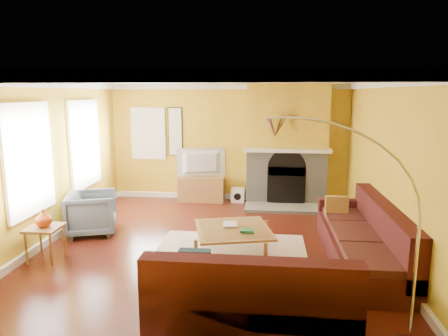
# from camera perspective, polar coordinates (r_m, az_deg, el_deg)

# --- Properties ---
(floor) EXTENTS (5.50, 6.00, 0.02)m
(floor) POSITION_cam_1_polar(r_m,az_deg,el_deg) (6.77, -1.87, -11.06)
(floor) COLOR #5E2013
(floor) RESTS_ON ground
(ceiling) EXTENTS (5.50, 6.00, 0.02)m
(ceiling) POSITION_cam_1_polar(r_m,az_deg,el_deg) (6.29, -2.02, 12.61)
(ceiling) COLOR white
(ceiling) RESTS_ON ground
(wall_back) EXTENTS (5.50, 0.02, 2.70)m
(wall_back) POSITION_cam_1_polar(r_m,az_deg,el_deg) (9.35, 0.62, 3.64)
(wall_back) COLOR gold
(wall_back) RESTS_ON ground
(wall_front) EXTENTS (5.50, 0.02, 2.70)m
(wall_front) POSITION_cam_1_polar(r_m,az_deg,el_deg) (3.53, -8.80, -8.44)
(wall_front) COLOR gold
(wall_front) RESTS_ON ground
(wall_left) EXTENTS (0.02, 6.00, 2.70)m
(wall_left) POSITION_cam_1_polar(r_m,az_deg,el_deg) (7.30, -23.92, 0.72)
(wall_left) COLOR gold
(wall_left) RESTS_ON ground
(wall_right) EXTENTS (0.02, 6.00, 2.70)m
(wall_right) POSITION_cam_1_polar(r_m,az_deg,el_deg) (6.61, 22.49, -0.14)
(wall_right) COLOR gold
(wall_right) RESTS_ON ground
(baseboard) EXTENTS (5.50, 6.00, 0.12)m
(baseboard) POSITION_cam_1_polar(r_m,az_deg,el_deg) (6.75, -1.87, -10.50)
(baseboard) COLOR white
(baseboard) RESTS_ON floor
(crown_molding) EXTENTS (5.50, 6.00, 0.12)m
(crown_molding) POSITION_cam_1_polar(r_m,az_deg,el_deg) (6.29, -2.02, 11.97)
(crown_molding) COLOR white
(crown_molding) RESTS_ON ceiling
(window_left_near) EXTENTS (0.06, 1.22, 1.72)m
(window_left_near) POSITION_cam_1_polar(r_m,az_deg,el_deg) (8.40, -19.38, 3.26)
(window_left_near) COLOR white
(window_left_near) RESTS_ON wall_left
(window_left_far) EXTENTS (0.06, 1.22, 1.72)m
(window_left_far) POSITION_cam_1_polar(r_m,az_deg,el_deg) (6.76, -26.23, 1.08)
(window_left_far) COLOR white
(window_left_far) RESTS_ON wall_left
(window_back) EXTENTS (0.82, 0.06, 1.22)m
(window_back) POSITION_cam_1_polar(r_m,az_deg,el_deg) (9.65, -10.76, 4.86)
(window_back) COLOR white
(window_back) RESTS_ON wall_back
(wall_art) EXTENTS (0.34, 0.04, 1.14)m
(wall_art) POSITION_cam_1_polar(r_m,az_deg,el_deg) (9.48, -6.97, 5.18)
(wall_art) COLOR white
(wall_art) RESTS_ON wall_back
(fireplace) EXTENTS (1.80, 0.40, 2.70)m
(fireplace) POSITION_cam_1_polar(r_m,az_deg,el_deg) (9.11, 8.98, 3.32)
(fireplace) COLOR gray
(fireplace) RESTS_ON floor
(mantel) EXTENTS (1.92, 0.22, 0.08)m
(mantel) POSITION_cam_1_polar(r_m,az_deg,el_deg) (8.89, 9.04, 2.49)
(mantel) COLOR white
(mantel) RESTS_ON fireplace
(hearth) EXTENTS (1.80, 0.70, 0.06)m
(hearth) POSITION_cam_1_polar(r_m,az_deg,el_deg) (8.84, 8.91, -5.65)
(hearth) COLOR gray
(hearth) RESTS_ON floor
(sunburst) EXTENTS (0.70, 0.04, 0.70)m
(sunburst) POSITION_cam_1_polar(r_m,az_deg,el_deg) (8.83, 9.17, 7.00)
(sunburst) COLOR olive
(sunburst) RESTS_ON fireplace
(rug) EXTENTS (2.40, 1.80, 0.02)m
(rug) POSITION_cam_1_polar(r_m,az_deg,el_deg) (6.45, 0.90, -12.02)
(rug) COLOR beige
(rug) RESTS_ON floor
(sectional_sofa) EXTENTS (3.10, 3.70, 0.90)m
(sectional_sofa) POSITION_cam_1_polar(r_m,az_deg,el_deg) (5.77, 9.00, -10.26)
(sectional_sofa) COLOR #441516
(sectional_sofa) RESTS_ON floor
(coffee_table) EXTENTS (1.36, 1.36, 0.44)m
(coffee_table) POSITION_cam_1_polar(r_m,az_deg,el_deg) (6.32, 1.33, -10.43)
(coffee_table) COLOR white
(coffee_table) RESTS_ON floor
(media_console) EXTENTS (1.05, 0.47, 0.58)m
(media_console) POSITION_cam_1_polar(r_m,az_deg,el_deg) (9.36, -3.21, -2.97)
(media_console) COLOR olive
(media_console) RESTS_ON floor
(tv) EXTENTS (1.13, 0.41, 0.65)m
(tv) POSITION_cam_1_polar(r_m,az_deg,el_deg) (9.24, -3.25, 0.75)
(tv) COLOR black
(tv) RESTS_ON media_console
(subwoofer) EXTENTS (0.31, 0.31, 0.31)m
(subwoofer) POSITION_cam_1_polar(r_m,az_deg,el_deg) (9.33, 2.00, -3.87)
(subwoofer) COLOR white
(subwoofer) RESTS_ON floor
(armchair) EXTENTS (1.05, 1.03, 0.76)m
(armchair) POSITION_cam_1_polar(r_m,az_deg,el_deg) (7.57, -18.34, -6.13)
(armchair) COLOR slate
(armchair) RESTS_ON floor
(side_table) EXTENTS (0.50, 0.50, 0.53)m
(side_table) POSITION_cam_1_polar(r_m,az_deg,el_deg) (6.68, -24.13, -9.80)
(side_table) COLOR olive
(side_table) RESTS_ON floor
(vase) EXTENTS (0.25, 0.25, 0.26)m
(vase) POSITION_cam_1_polar(r_m,az_deg,el_deg) (6.56, -24.40, -6.54)
(vase) COLOR #CE4D15
(vase) RESTS_ON side_table
(book) EXTENTS (0.23, 0.30, 0.03)m
(book) POSITION_cam_1_polar(r_m,az_deg,el_deg) (6.36, -0.10, -8.05)
(book) COLOR white
(book) RESTS_ON coffee_table
(arc_lamp) EXTENTS (1.43, 0.36, 2.27)m
(arc_lamp) POSITION_cam_1_polar(r_m,az_deg,el_deg) (4.01, 17.52, -9.73)
(arc_lamp) COLOR silver
(arc_lamp) RESTS_ON floor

